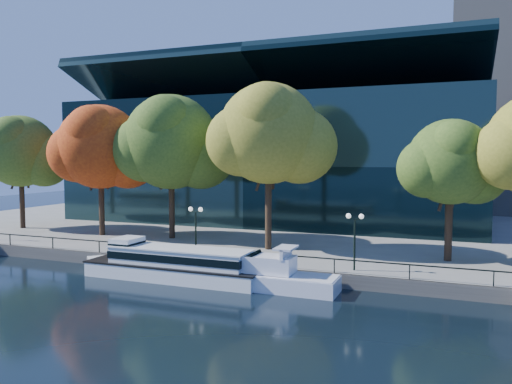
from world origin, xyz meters
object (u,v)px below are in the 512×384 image
at_px(tree_1, 101,149).
at_px(tree_4, 452,164).
at_px(cruiser_near, 265,275).
at_px(tree_0, 21,153).
at_px(lamp_1, 196,220).
at_px(tree_3, 270,136).
at_px(lamp_2, 355,228).
at_px(tour_boat, 170,263).
at_px(tree_2, 172,144).

relative_size(tree_1, tree_4, 1.22).
relative_size(cruiser_near, tree_1, 0.77).
height_order(tree_0, lamp_1, tree_0).
bearing_deg(tree_3, lamp_2, -32.89).
bearing_deg(tree_4, cruiser_near, -141.63).
distance_m(cruiser_near, tree_3, 13.53).
distance_m(tour_boat, tree_2, 15.49).
relative_size(tree_1, lamp_2, 3.30).
height_order(tree_4, lamp_1, tree_4).
relative_size(tree_4, lamp_2, 2.71).
bearing_deg(tree_4, tour_boat, -154.09).
bearing_deg(tree_0, tree_3, -3.90).
bearing_deg(tour_boat, tree_1, 144.46).
relative_size(tree_2, lamp_1, 3.49).
bearing_deg(tree_3, tree_1, 176.54).
xyz_separation_m(tour_boat, tree_3, (4.68, 8.83, 9.61)).
bearing_deg(lamp_1, tree_4, 17.25).
relative_size(tree_3, lamp_2, 3.57).
bearing_deg(tree_2, tree_3, -10.88).
distance_m(tree_4, lamp_2, 9.69).
bearing_deg(tree_2, lamp_1, -48.76).
bearing_deg(lamp_1, tree_1, 155.53).
height_order(tree_0, tree_3, tree_3).
xyz_separation_m(tree_4, lamp_1, (-18.92, -5.88, -4.50)).
height_order(tour_boat, tree_3, tree_3).
bearing_deg(tree_3, tree_4, 2.02).
distance_m(tour_boat, tree_0, 29.12).
bearing_deg(lamp_1, tour_boat, -95.25).
xyz_separation_m(tree_1, tree_2, (7.72, 0.97, 0.41)).
relative_size(tour_boat, lamp_1, 3.75).
distance_m(cruiser_near, lamp_2, 7.15).
distance_m(tree_0, tree_4, 44.98).
bearing_deg(lamp_2, tree_1, 166.45).
bearing_deg(tree_0, tree_1, -4.60).
bearing_deg(tree_1, tree_0, 175.40).
xyz_separation_m(tour_boat, tree_2, (-6.22, 10.93, 9.04)).
height_order(tree_1, tree_4, tree_1).
height_order(tree_0, tree_4, tree_0).
xyz_separation_m(tree_0, tree_3, (30.39, -2.07, 1.35)).
bearing_deg(tree_2, lamp_2, -21.23).
bearing_deg(tree_1, cruiser_near, -24.83).
distance_m(tree_2, tree_4, 25.57).
bearing_deg(cruiser_near, tour_boat, -179.67).
xyz_separation_m(tree_2, lamp_1, (6.54, -7.46, -6.28)).
height_order(tree_0, lamp_2, tree_0).
xyz_separation_m(tree_1, tree_4, (33.18, -0.61, -1.37)).
relative_size(cruiser_near, lamp_1, 2.55).
height_order(tree_3, tree_4, tree_3).
xyz_separation_m(cruiser_near, tree_3, (-2.81, 8.79, 9.90)).
height_order(tree_2, tree_3, tree_3).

